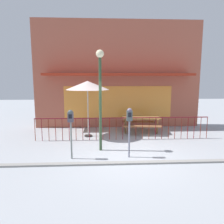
# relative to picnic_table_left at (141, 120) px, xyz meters

# --- Properties ---
(ground) EXTENTS (40.00, 40.00, 0.00)m
(ground) POSITION_rel_picnic_table_left_xyz_m (-0.99, -3.23, -0.61)
(ground) COLOR #989CA2
(pub_storefront) EXTENTS (8.79, 1.50, 5.59)m
(pub_storefront) POSITION_rel_picnic_table_left_xyz_m (-0.99, 1.55, 2.16)
(pub_storefront) COLOR brown
(pub_storefront) RESTS_ON ground
(patio_fence_front) EXTENTS (7.40, 0.04, 0.97)m
(patio_fence_front) POSITION_rel_picnic_table_left_xyz_m (-0.99, -1.11, 0.05)
(patio_fence_front) COLOR maroon
(patio_fence_front) RESTS_ON ground
(picnic_table_left) EXTENTS (1.92, 1.53, 0.79)m
(picnic_table_left) POSITION_rel_picnic_table_left_xyz_m (0.00, 0.00, 0.00)
(picnic_table_left) COLOR brown
(picnic_table_left) RESTS_ON ground
(patio_umbrella) EXTENTS (1.90, 1.90, 2.49)m
(patio_umbrella) POSITION_rel_picnic_table_left_xyz_m (-2.49, -0.50, 1.68)
(patio_umbrella) COLOR black
(patio_umbrella) RESTS_ON ground
(parking_meter_near) EXTENTS (0.18, 0.17, 1.66)m
(parking_meter_near) POSITION_rel_picnic_table_left_xyz_m (-1.00, -3.19, 0.67)
(parking_meter_near) COLOR slate
(parking_meter_near) RESTS_ON ground
(parking_meter_far) EXTENTS (0.18, 0.17, 1.62)m
(parking_meter_far) POSITION_rel_picnic_table_left_xyz_m (-2.89, -3.23, 0.64)
(parking_meter_far) COLOR slate
(parking_meter_far) RESTS_ON ground
(street_lamp) EXTENTS (0.28, 0.28, 3.58)m
(street_lamp) POSITION_rel_picnic_table_left_xyz_m (-1.94, -2.44, 1.75)
(street_lamp) COLOR #30462B
(street_lamp) RESTS_ON ground
(curb_edge) EXTENTS (12.30, 0.20, 0.11)m
(curb_edge) POSITION_rel_picnic_table_left_xyz_m (-0.99, -3.75, -0.61)
(curb_edge) COLOR gray
(curb_edge) RESTS_ON ground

